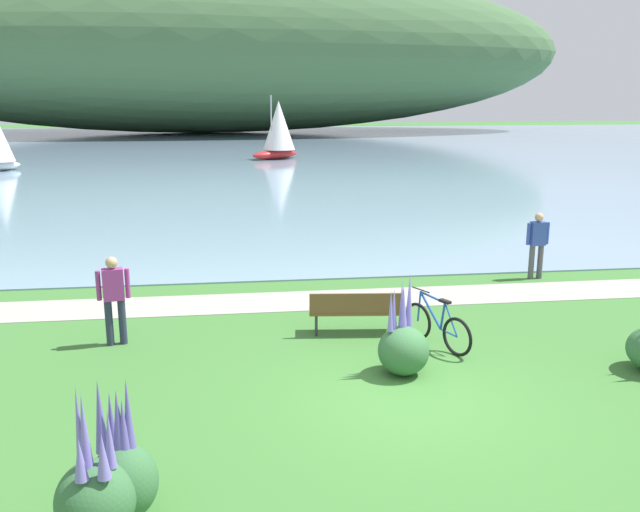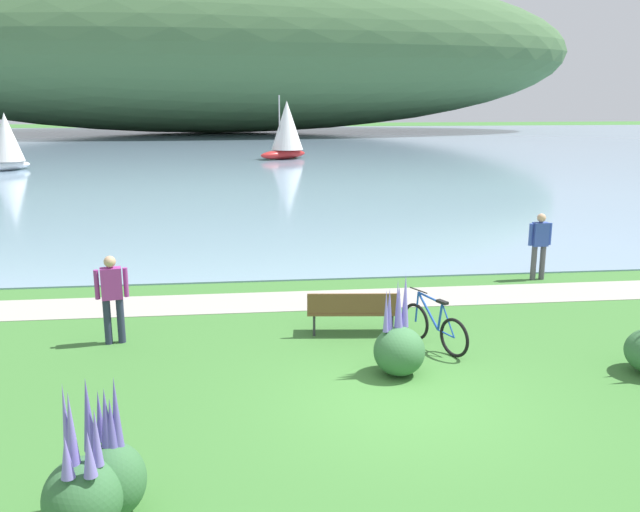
{
  "view_description": "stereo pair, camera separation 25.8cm",
  "coord_description": "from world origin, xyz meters",
  "px_view_note": "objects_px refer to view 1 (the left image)",
  "views": [
    {
      "loc": [
        -2.63,
        -9.39,
        4.64
      ],
      "look_at": [
        -0.72,
        5.51,
        1.0
      ],
      "focal_mm": 37.82,
      "sensor_mm": 36.0,
      "label": 1
    },
    {
      "loc": [
        -2.38,
        -9.42,
        4.64
      ],
      "look_at": [
        -0.72,
        5.51,
        1.0
      ],
      "focal_mm": 37.82,
      "sensor_mm": 36.0,
      "label": 2
    }
  ],
  "objects_px": {
    "bicycle_leaning_near_bench": "(437,327)",
    "person_on_the_grass": "(114,295)",
    "park_bench_near_camera": "(355,309)",
    "sailboat_nearest_to_shore": "(278,129)",
    "person_at_shoreline": "(537,241)"
  },
  "relations": [
    {
      "from": "park_bench_near_camera",
      "to": "sailboat_nearest_to_shore",
      "type": "distance_m",
      "value": 36.35
    },
    {
      "from": "park_bench_near_camera",
      "to": "sailboat_nearest_to_shore",
      "type": "bearing_deg",
      "value": 88.48
    },
    {
      "from": "bicycle_leaning_near_bench",
      "to": "person_at_shoreline",
      "type": "xyz_separation_m",
      "value": [
        3.93,
        4.34,
        0.58
      ]
    },
    {
      "from": "park_bench_near_camera",
      "to": "person_on_the_grass",
      "type": "height_order",
      "value": "person_on_the_grass"
    },
    {
      "from": "bicycle_leaning_near_bench",
      "to": "person_on_the_grass",
      "type": "distance_m",
      "value": 6.06
    },
    {
      "from": "person_on_the_grass",
      "to": "park_bench_near_camera",
      "type": "bearing_deg",
      "value": -0.3
    },
    {
      "from": "park_bench_near_camera",
      "to": "person_on_the_grass",
      "type": "relative_size",
      "value": 1.08
    },
    {
      "from": "sailboat_nearest_to_shore",
      "to": "park_bench_near_camera",
      "type": "bearing_deg",
      "value": -91.52
    },
    {
      "from": "person_at_shoreline",
      "to": "sailboat_nearest_to_shore",
      "type": "distance_m",
      "value": 33.14
    },
    {
      "from": "bicycle_leaning_near_bench",
      "to": "person_on_the_grass",
      "type": "xyz_separation_m",
      "value": [
        -5.96,
        0.9,
        0.58
      ]
    },
    {
      "from": "bicycle_leaning_near_bench",
      "to": "person_on_the_grass",
      "type": "height_order",
      "value": "person_on_the_grass"
    },
    {
      "from": "park_bench_near_camera",
      "to": "person_on_the_grass",
      "type": "xyz_separation_m",
      "value": [
        -4.58,
        0.02,
        0.46
      ]
    },
    {
      "from": "bicycle_leaning_near_bench",
      "to": "person_on_the_grass",
      "type": "relative_size",
      "value": 0.94
    },
    {
      "from": "park_bench_near_camera",
      "to": "person_at_shoreline",
      "type": "height_order",
      "value": "person_at_shoreline"
    },
    {
      "from": "park_bench_near_camera",
      "to": "bicycle_leaning_near_bench",
      "type": "distance_m",
      "value": 1.65
    }
  ]
}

